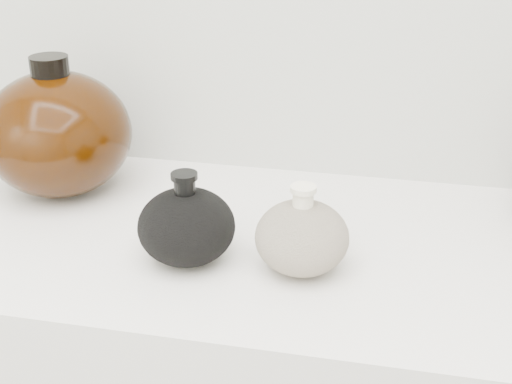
# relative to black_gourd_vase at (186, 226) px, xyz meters

# --- Properties ---
(black_gourd_vase) EXTENTS (0.17, 0.17, 0.13)m
(black_gourd_vase) POSITION_rel_black_gourd_vase_xyz_m (0.00, 0.00, 0.00)
(black_gourd_vase) COLOR black
(black_gourd_vase) RESTS_ON display_counter
(cream_gourd_vase) EXTENTS (0.14, 0.14, 0.12)m
(cream_gourd_vase) POSITION_rel_black_gourd_vase_xyz_m (0.15, 0.01, -0.00)
(cream_gourd_vase) COLOR beige
(cream_gourd_vase) RESTS_ON display_counter
(left_round_pot) EXTENTS (0.27, 0.27, 0.22)m
(left_round_pot) POSITION_rel_black_gourd_vase_xyz_m (-0.26, 0.17, 0.05)
(left_round_pot) COLOR black
(left_round_pot) RESTS_ON display_counter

